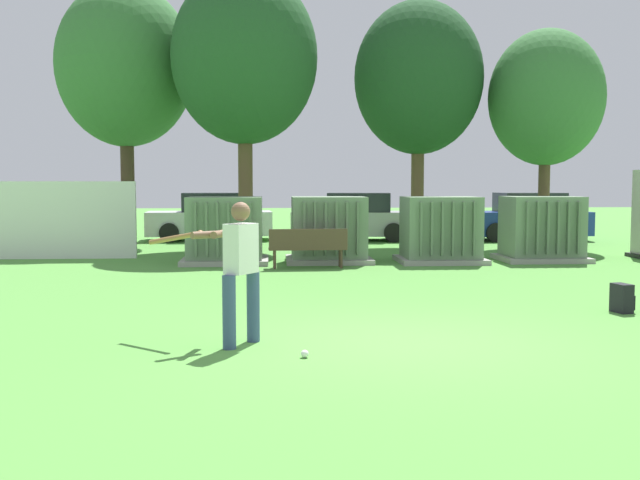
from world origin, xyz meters
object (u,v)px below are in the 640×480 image
transformer_mid_east (440,230)px  parked_car_left_of_center (211,218)px  batter (237,265)px  backpack (622,298)px  transformer_east (541,229)px  park_bench (308,245)px  transformer_mid_west (329,230)px  parked_car_right_of_center (355,218)px  transformer_west (225,231)px  sports_ball (305,354)px  parked_car_leftmost (33,220)px  parked_car_rightmost (526,218)px

transformer_mid_east → parked_car_left_of_center: same height
batter → backpack: 6.07m
transformer_east → park_bench: size_ratio=1.16×
batter → backpack: size_ratio=3.95×
transformer_mid_west → transformer_mid_east: same height
transformer_mid_east → parked_car_right_of_center: same height
transformer_mid_east → parked_car_right_of_center: bearing=100.4°
transformer_east → batter: batter is taller
backpack → transformer_mid_west: bearing=117.8°
batter → backpack: batter is taller
transformer_west → transformer_mid_west: (2.54, 0.06, 0.00)m
sports_ball → parked_car_leftmost: parked_car_leftmost is taller
park_bench → parked_car_left_of_center: (-2.90, 8.54, 0.22)m
batter → parked_car_right_of_center: size_ratio=0.40×
batter → parked_car_left_of_center: size_ratio=0.41×
sports_ball → parked_car_right_of_center: 17.00m
parked_car_leftmost → sports_ball: bearing=-63.7°
backpack → batter: bearing=-162.2°
sports_ball → parked_car_rightmost: 18.50m
transformer_west → parked_car_leftmost: 9.19m
parked_car_leftmost → parked_car_right_of_center: bearing=2.6°
parked_car_leftmost → backpack: bearing=-46.5°
park_bench → parked_car_rightmost: 11.11m
park_bench → sports_ball: (-0.48, -8.66, -0.49)m
parked_car_right_of_center → transformer_mid_east: bearing=-79.6°
parked_car_rightmost → batter: bearing=-120.1°
transformer_mid_west → transformer_east: size_ratio=1.00×
transformer_west → transformer_mid_east: bearing=-1.8°
transformer_west → backpack: 9.77m
transformer_mid_east → backpack: size_ratio=4.77×
sports_ball → backpack: bearing=27.5°
parked_car_leftmost → parked_car_left_of_center: size_ratio=1.02×
parked_car_leftmost → parked_car_rightmost: 16.41m
park_bench → parked_car_rightmost: parked_car_rightmost is taller
parked_car_leftmost → park_bench: bearing=-41.9°
sports_ball → transformer_mid_east: bearing=68.6°
batter → parked_car_left_of_center: batter is taller
transformer_mid_east → parked_car_rightmost: size_ratio=0.50×
backpack → parked_car_leftmost: size_ratio=0.10×
transformer_mid_west → backpack: transformer_mid_west is taller
transformer_mid_west → parked_car_right_of_center: (1.45, 6.83, -0.04)m
sports_ball → batter: bearing=136.7°
transformer_east → backpack: size_ratio=4.77×
parked_car_leftmost → parked_car_left_of_center: 5.72m
transformer_west → transformer_east: bearing=0.3°
parked_car_rightmost → park_bench: bearing=-135.1°
transformer_mid_east → sports_ball: transformer_mid_east is taller
parked_car_rightmost → transformer_mid_west: bearing=-138.1°
parked_car_right_of_center → parked_car_left_of_center: bearing=175.4°
transformer_mid_east → batter: 10.11m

